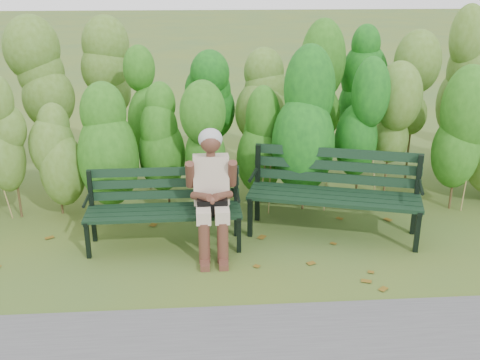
{
  "coord_description": "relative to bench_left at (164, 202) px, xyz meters",
  "views": [
    {
      "loc": [
        -0.41,
        -5.31,
        2.88
      ],
      "look_at": [
        0.0,
        0.35,
        0.75
      ],
      "focal_mm": 42.0,
      "sensor_mm": 36.0,
      "label": 1
    }
  ],
  "objects": [
    {
      "name": "leaf_litter",
      "position": [
        0.33,
        -0.21,
        -0.49
      ],
      "size": [
        5.69,
        2.04,
        0.01
      ],
      "color": "brown",
      "rests_on": "ground"
    },
    {
      "name": "ground",
      "position": [
        0.83,
        -0.4,
        -0.49
      ],
      "size": [
        80.0,
        80.0,
        0.0
      ],
      "primitive_type": "plane",
      "color": "#395829"
    },
    {
      "name": "hedge_band",
      "position": [
        0.83,
        1.46,
        0.76
      ],
      "size": [
        11.04,
        1.67,
        2.42
      ],
      "color": "#47381E",
      "rests_on": "ground"
    },
    {
      "name": "seated_woman",
      "position": [
        0.52,
        -0.17,
        0.24
      ],
      "size": [
        0.55,
        0.8,
        1.33
      ],
      "color": "beige",
      "rests_on": "ground"
    },
    {
      "name": "bench_left",
      "position": [
        0.0,
        0.0,
        0.0
      ],
      "size": [
        1.68,
        0.56,
        0.84
      ],
      "color": "black",
      "rests_on": "ground"
    },
    {
      "name": "bench_right",
      "position": [
        1.93,
        0.16,
        0.07
      ],
      "size": [
        2.02,
        1.14,
        0.96
      ],
      "color": "black",
      "rests_on": "ground"
    }
  ]
}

